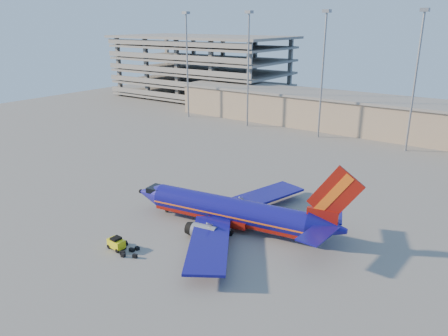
% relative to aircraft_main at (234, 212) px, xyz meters
% --- Properties ---
extents(ground, '(220.00, 220.00, 0.00)m').
position_rel_aircraft_main_xyz_m(ground, '(-5.49, 5.39, -2.30)').
color(ground, slate).
rests_on(ground, ground).
extents(terminal_building, '(122.00, 16.00, 8.50)m').
position_rel_aircraft_main_xyz_m(terminal_building, '(4.51, 63.39, 2.02)').
color(terminal_building, gray).
rests_on(terminal_building, ground).
extents(parking_garage, '(62.00, 32.00, 21.40)m').
position_rel_aircraft_main_xyz_m(parking_garage, '(-67.49, 79.44, 9.43)').
color(parking_garage, slate).
rests_on(parking_garage, ground).
extents(light_mast_row, '(101.60, 1.60, 28.65)m').
position_rel_aircraft_main_xyz_m(light_mast_row, '(-0.49, 51.39, 15.25)').
color(light_mast_row, gray).
rests_on(light_mast_row, ground).
extents(aircraft_main, '(31.68, 30.27, 10.77)m').
position_rel_aircraft_main_xyz_m(aircraft_main, '(0.00, 0.00, 0.00)').
color(aircraft_main, navy).
rests_on(aircraft_main, ground).
extents(baggage_tug, '(2.22, 1.43, 1.54)m').
position_rel_aircraft_main_xyz_m(baggage_tug, '(-8.36, -13.07, -1.50)').
color(baggage_tug, yellow).
rests_on(baggage_tug, ground).
extents(luggage_pile, '(4.66, 2.75, 0.50)m').
position_rel_aircraft_main_xyz_m(luggage_pile, '(-7.06, -12.69, -2.08)').
color(luggage_pile, black).
rests_on(luggage_pile, ground).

